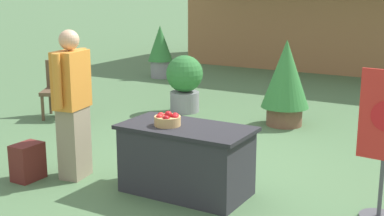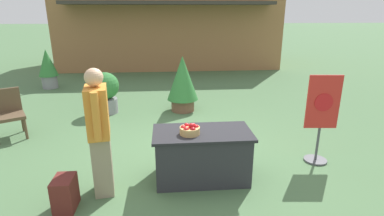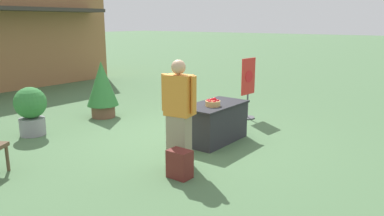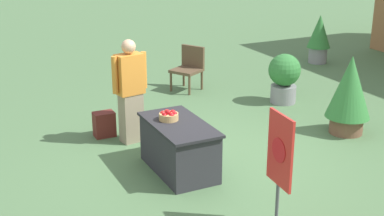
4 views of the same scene
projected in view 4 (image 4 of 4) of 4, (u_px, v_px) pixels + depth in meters
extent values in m
plane|color=#4C7047|center=(213.00, 158.00, 8.10)|extent=(120.00, 120.00, 0.00)
cube|color=#2D2D33|center=(179.00, 149.00, 7.57)|extent=(1.29, 0.68, 0.69)
cube|color=#242428|center=(179.00, 124.00, 7.45)|extent=(1.38, 0.73, 0.04)
cylinder|color=tan|center=(169.00, 117.00, 7.55)|extent=(0.27, 0.27, 0.10)
sphere|color=red|center=(172.00, 116.00, 7.46)|extent=(0.08, 0.08, 0.08)
sphere|color=red|center=(175.00, 114.00, 7.52)|extent=(0.08, 0.08, 0.08)
sphere|color=red|center=(173.00, 112.00, 7.60)|extent=(0.08, 0.08, 0.08)
sphere|color=red|center=(167.00, 112.00, 7.61)|extent=(0.08, 0.08, 0.08)
sphere|color=red|center=(163.00, 114.00, 7.55)|extent=(0.08, 0.08, 0.08)
sphere|color=#A30F14|center=(164.00, 116.00, 7.47)|extent=(0.08, 0.08, 0.08)
sphere|color=red|center=(168.00, 112.00, 7.50)|extent=(0.08, 0.08, 0.08)
cube|color=gray|center=(131.00, 118.00, 8.59)|extent=(0.29, 0.38, 0.81)
cube|color=orange|center=(130.00, 74.00, 8.36)|extent=(0.33, 0.46, 0.64)
sphere|color=tan|center=(129.00, 47.00, 8.21)|extent=(0.22, 0.22, 0.22)
cylinder|color=orange|center=(144.00, 70.00, 8.49)|extent=(0.09, 0.09, 0.59)
cylinder|color=orange|center=(115.00, 75.00, 8.20)|extent=(0.09, 0.09, 0.59)
cube|color=maroon|center=(104.00, 124.00, 8.86)|extent=(0.24, 0.34, 0.42)
cylinder|color=#4C4C51|center=(277.00, 206.00, 6.11)|extent=(0.04, 0.04, 0.55)
cube|color=red|center=(280.00, 150.00, 5.89)|extent=(0.51, 0.07, 0.84)
cylinder|color=red|center=(279.00, 150.00, 5.88)|extent=(0.28, 0.03, 0.28)
cylinder|color=brown|center=(189.00, 86.00, 10.99)|extent=(0.05, 0.05, 0.40)
cylinder|color=brown|center=(171.00, 82.00, 11.24)|extent=(0.05, 0.05, 0.40)
cylinder|color=brown|center=(202.00, 80.00, 11.36)|extent=(0.05, 0.05, 0.40)
cylinder|color=brown|center=(184.00, 77.00, 11.61)|extent=(0.05, 0.05, 0.40)
cube|color=brown|center=(186.00, 71.00, 11.23)|extent=(0.75, 0.75, 0.06)
cube|color=brown|center=(193.00, 56.00, 11.33)|extent=(0.51, 0.33, 0.46)
cylinder|color=gray|center=(283.00, 94.00, 10.55)|extent=(0.50, 0.50, 0.35)
sphere|color=#337A38|center=(285.00, 70.00, 10.39)|extent=(0.63, 0.63, 0.63)
cylinder|color=brown|center=(346.00, 125.00, 9.02)|extent=(0.55, 0.55, 0.29)
cone|color=#337A38|center=(350.00, 87.00, 8.80)|extent=(0.74, 0.74, 1.05)
cylinder|color=gray|center=(318.00, 55.00, 13.55)|extent=(0.46, 0.46, 0.40)
cone|color=#337A38|center=(320.00, 31.00, 13.35)|extent=(0.58, 0.58, 0.82)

